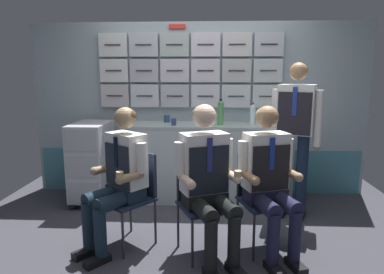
# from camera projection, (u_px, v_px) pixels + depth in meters

# --- Properties ---
(ground) EXTENTS (4.80, 4.80, 0.04)m
(ground) POSITION_uv_depth(u_px,v_px,m) (194.00, 242.00, 3.21)
(ground) COLOR #3A3A43
(galley_bulkhead) EXTENTS (4.20, 0.14, 2.15)m
(galley_bulkhead) POSITION_uv_depth(u_px,v_px,m) (197.00, 106.00, 4.35)
(galley_bulkhead) COLOR #93A4AB
(galley_bulkhead) RESTS_ON ground
(galley_counter) EXTENTS (1.91, 0.53, 0.94)m
(galley_counter) POSITION_uv_depth(u_px,v_px,m) (211.00, 162.00, 4.18)
(galley_counter) COLOR #B4C2C2
(galley_counter) RESTS_ON ground
(service_trolley) EXTENTS (0.40, 0.65, 0.96)m
(service_trolley) POSITION_uv_depth(u_px,v_px,m) (92.00, 160.00, 4.09)
(service_trolley) COLOR black
(service_trolley) RESTS_ON ground
(folding_chair_left) EXTENTS (0.56, 0.56, 0.83)m
(folding_chair_left) POSITION_uv_depth(u_px,v_px,m) (135.00, 188.00, 3.11)
(folding_chair_left) COLOR #2D2D33
(folding_chair_left) RESTS_ON ground
(crew_member_left) EXTENTS (0.63, 0.67, 1.25)m
(crew_member_left) POSITION_uv_depth(u_px,v_px,m) (119.00, 173.00, 2.96)
(crew_member_left) COLOR black
(crew_member_left) RESTS_ON ground
(folding_chair_right) EXTENTS (0.53, 0.53, 0.83)m
(folding_chair_right) POSITION_uv_depth(u_px,v_px,m) (201.00, 193.00, 2.98)
(folding_chair_right) COLOR #2D2D33
(folding_chair_right) RESTS_ON ground
(crew_member_right) EXTENTS (0.58, 0.71, 1.29)m
(crew_member_right) POSITION_uv_depth(u_px,v_px,m) (208.00, 176.00, 2.80)
(crew_member_right) COLOR black
(crew_member_right) RESTS_ON ground
(folding_chair_by_counter) EXTENTS (0.50, 0.50, 0.83)m
(folding_chair_by_counter) POSITION_uv_depth(u_px,v_px,m) (260.00, 189.00, 3.07)
(folding_chair_by_counter) COLOR #2D2D33
(folding_chair_by_counter) RESTS_ON ground
(crew_member_by_counter) EXTENTS (0.53, 0.68, 1.27)m
(crew_member_by_counter) POSITION_uv_depth(u_px,v_px,m) (270.00, 174.00, 2.88)
(crew_member_by_counter) COLOR black
(crew_member_by_counter) RESTS_ON ground
(crew_member_standing) EXTENTS (0.48, 0.37, 1.64)m
(crew_member_standing) POSITION_uv_depth(u_px,v_px,m) (295.00, 128.00, 3.60)
(crew_member_standing) COLOR black
(crew_member_standing) RESTS_ON ground
(water_bottle_clear) EXTENTS (0.06, 0.06, 0.25)m
(water_bottle_clear) POSITION_uv_depth(u_px,v_px,m) (253.00, 114.00, 4.10)
(water_bottle_clear) COLOR silver
(water_bottle_clear) RESTS_ON galley_counter
(water_bottle_short) EXTENTS (0.07, 0.07, 0.30)m
(water_bottle_short) POSITION_uv_depth(u_px,v_px,m) (221.00, 113.00, 4.00)
(water_bottle_short) COLOR #4F9F54
(water_bottle_short) RESTS_ON galley_counter
(water_bottle_tall) EXTENTS (0.06, 0.06, 0.26)m
(water_bottle_tall) POSITION_uv_depth(u_px,v_px,m) (275.00, 114.00, 4.01)
(water_bottle_tall) COLOR silver
(water_bottle_tall) RESTS_ON galley_counter
(paper_cup_blue) EXTENTS (0.06, 0.06, 0.06)m
(paper_cup_blue) POSITION_uv_depth(u_px,v_px,m) (204.00, 123.00, 3.94)
(paper_cup_blue) COLOR tan
(paper_cup_blue) RESTS_ON galley_counter
(espresso_cup_small) EXTENTS (0.06, 0.06, 0.09)m
(espresso_cup_small) POSITION_uv_depth(u_px,v_px,m) (209.00, 121.00, 4.07)
(espresso_cup_small) COLOR silver
(espresso_cup_small) RESTS_ON galley_counter
(paper_cup_tan) EXTENTS (0.07, 0.07, 0.09)m
(paper_cup_tan) POSITION_uv_depth(u_px,v_px,m) (167.00, 119.00, 4.24)
(paper_cup_tan) COLOR navy
(paper_cup_tan) RESTS_ON galley_counter
(coffee_cup_spare) EXTENTS (0.06, 0.06, 0.08)m
(coffee_cup_spare) POSITION_uv_depth(u_px,v_px,m) (174.00, 122.00, 3.98)
(coffee_cup_spare) COLOR navy
(coffee_cup_spare) RESTS_ON galley_counter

